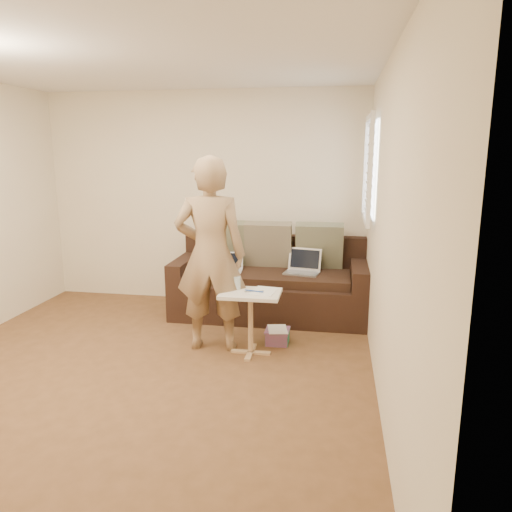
# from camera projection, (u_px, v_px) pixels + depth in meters

# --- Properties ---
(floor) EXTENTS (4.50, 4.50, 0.00)m
(floor) POSITION_uv_depth(u_px,v_px,m) (136.00, 377.00, 4.09)
(floor) COLOR brown
(floor) RESTS_ON ground
(ceiling) EXTENTS (4.50, 4.50, 0.00)m
(ceiling) POSITION_uv_depth(u_px,v_px,m) (117.00, 51.00, 3.53)
(ceiling) COLOR white
(ceiling) RESTS_ON wall_back
(wall_back) EXTENTS (4.00, 0.00, 4.00)m
(wall_back) POSITION_uv_depth(u_px,v_px,m) (204.00, 199.00, 5.97)
(wall_back) COLOR beige
(wall_back) RESTS_ON ground
(wall_right) EXTENTS (0.00, 4.50, 4.50)m
(wall_right) POSITION_uv_depth(u_px,v_px,m) (387.00, 233.00, 3.48)
(wall_right) COLOR beige
(wall_right) RESTS_ON ground
(window_blinds) EXTENTS (0.12, 0.88, 1.08)m
(window_blinds) POSITION_uv_depth(u_px,v_px,m) (370.00, 169.00, 4.85)
(window_blinds) COLOR white
(window_blinds) RESTS_ON wall_right
(sofa) EXTENTS (2.20, 0.95, 0.85)m
(sofa) POSITION_uv_depth(u_px,v_px,m) (270.00, 279.00, 5.56)
(sofa) COLOR black
(sofa) RESTS_ON ground
(pillow_left) EXTENTS (0.55, 0.29, 0.57)m
(pillow_left) POSITION_uv_depth(u_px,v_px,m) (224.00, 243.00, 5.80)
(pillow_left) COLOR #5E6349
(pillow_left) RESTS_ON sofa
(pillow_mid) EXTENTS (0.55, 0.27, 0.57)m
(pillow_mid) POSITION_uv_depth(u_px,v_px,m) (268.00, 245.00, 5.69)
(pillow_mid) COLOR #69644B
(pillow_mid) RESTS_ON sofa
(pillow_right) EXTENTS (0.55, 0.28, 0.57)m
(pillow_right) POSITION_uv_depth(u_px,v_px,m) (319.00, 246.00, 5.62)
(pillow_right) COLOR #5E6349
(pillow_right) RESTS_ON sofa
(laptop_silver) EXTENTS (0.42, 0.34, 0.25)m
(laptop_silver) POSITION_uv_depth(u_px,v_px,m) (301.00, 274.00, 5.44)
(laptop_silver) COLOR #B7BABC
(laptop_silver) RESTS_ON sofa
(laptop_white) EXTENTS (0.31, 0.24, 0.21)m
(laptop_white) POSITION_uv_depth(u_px,v_px,m) (229.00, 272.00, 5.53)
(laptop_white) COLOR white
(laptop_white) RESTS_ON sofa
(person) EXTENTS (0.73, 0.54, 1.85)m
(person) POSITION_uv_depth(u_px,v_px,m) (210.00, 255.00, 4.51)
(person) COLOR #937950
(person) RESTS_ON ground
(side_table) EXTENTS (0.55, 0.39, 0.61)m
(side_table) POSITION_uv_depth(u_px,v_px,m) (251.00, 323.00, 4.49)
(side_table) COLOR silver
(side_table) RESTS_ON ground
(drinking_glass) EXTENTS (0.07, 0.07, 0.12)m
(drinking_glass) POSITION_uv_depth(u_px,v_px,m) (237.00, 283.00, 4.51)
(drinking_glass) COLOR silver
(drinking_glass) RESTS_ON side_table
(scissors) EXTENTS (0.19, 0.13, 0.02)m
(scissors) POSITION_uv_depth(u_px,v_px,m) (254.00, 291.00, 4.43)
(scissors) COLOR silver
(scissors) RESTS_ON side_table
(paper_on_table) EXTENTS (0.25, 0.33, 0.00)m
(paper_on_table) POSITION_uv_depth(u_px,v_px,m) (264.00, 291.00, 4.45)
(paper_on_table) COLOR white
(paper_on_table) RESTS_ON side_table
(striped_box) EXTENTS (0.24, 0.24, 0.15)m
(striped_box) POSITION_uv_depth(u_px,v_px,m) (277.00, 336.00, 4.78)
(striped_box) COLOR #D5208B
(striped_box) RESTS_ON ground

